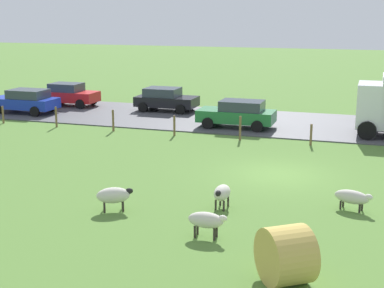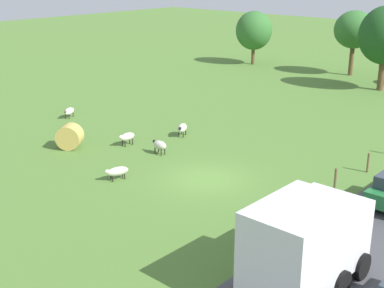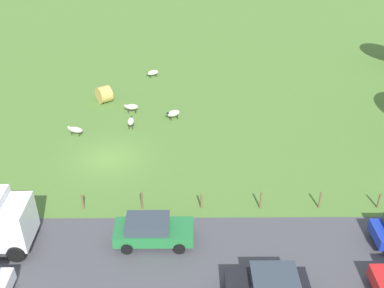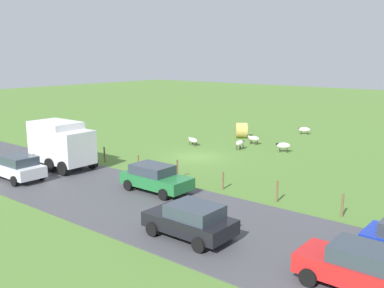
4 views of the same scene
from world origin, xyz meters
name	(u,v)px [view 1 (image 1 of 4)]	position (x,y,z in m)	size (l,w,h in m)	color
ground_plane	(277,175)	(0.00, 0.00, 0.00)	(160.00, 160.00, 0.00)	#517A33
road_strip	(308,125)	(10.61, 0.00, 0.03)	(8.00, 80.00, 0.06)	#47474C
sheep_0	(352,197)	(-3.39, -3.12, 0.46)	(0.78, 1.32, 0.69)	beige
sheep_2	(114,195)	(-5.94, 4.46, 0.54)	(1.00, 1.24, 0.81)	beige
sheep_3	(222,193)	(-4.58, 1.09, 0.54)	(1.07, 0.54, 0.81)	beige
sheep_4	(206,220)	(-7.17, 0.86, 0.54)	(0.47, 1.19, 0.78)	beige
hay_bale_0	(286,255)	(-9.28, -1.80, 0.73)	(1.46, 1.46, 1.07)	tan
fence_post_1	(311,135)	(5.65, -0.73, 0.54)	(0.12, 0.12, 1.07)	brown
fence_post_2	(240,128)	(5.65, 2.89, 0.63)	(0.12, 0.12, 1.26)	brown
fence_post_3	(174,126)	(5.65, 6.50, 0.54)	(0.12, 0.12, 1.07)	brown
fence_post_4	(113,121)	(5.65, 10.11, 0.60)	(0.12, 0.12, 1.21)	brown
fence_post_5	(56,117)	(5.65, 13.73, 0.59)	(0.12, 0.12, 1.19)	brown
fence_post_6	(3,115)	(5.65, 17.34, 0.52)	(0.12, 0.12, 1.04)	brown
car_0	(25,101)	(8.83, 17.92, 0.86)	(2.12, 4.29, 1.54)	#1933B2
car_1	(69,94)	(12.20, 16.66, 0.88)	(2.01, 3.84, 1.57)	red
car_3	(166,99)	(12.41, 9.56, 0.85)	(2.19, 4.00, 1.52)	black
car_5	(238,113)	(8.56, 3.72, 0.87)	(2.08, 4.34, 1.55)	#237238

